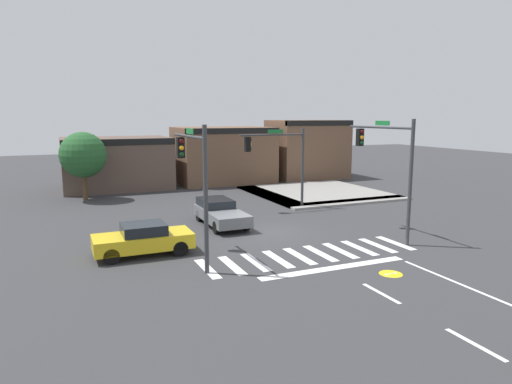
# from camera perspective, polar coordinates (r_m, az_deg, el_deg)

# --- Properties ---
(ground_plane) EXTENTS (120.00, 120.00, 0.00)m
(ground_plane) POSITION_cam_1_polar(r_m,az_deg,el_deg) (24.90, 1.51, -4.99)
(ground_plane) COLOR #353538
(crosswalk_near) EXTENTS (10.11, 2.64, 0.01)m
(crosswalk_near) POSITION_cam_1_polar(r_m,az_deg,el_deg) (21.06, 6.73, -7.75)
(crosswalk_near) COLOR silver
(crosswalk_near) RESTS_ON ground_plane
(lane_markings) EXTENTS (6.80, 24.25, 0.01)m
(lane_markings) POSITION_cam_1_polar(r_m,az_deg,el_deg) (15.76, 26.08, -14.74)
(lane_markings) COLOR white
(lane_markings) RESTS_ON ground_plane
(bike_detector_marking) EXTENTS (0.93, 0.93, 0.01)m
(bike_detector_marking) POSITION_cam_1_polar(r_m,az_deg,el_deg) (19.26, 16.44, -9.75)
(bike_detector_marking) COLOR yellow
(bike_detector_marking) RESTS_ON ground_plane
(curb_corner_northeast) EXTENTS (10.00, 10.60, 0.15)m
(curb_corner_northeast) POSITION_cam_1_polar(r_m,az_deg,el_deg) (36.94, 7.30, -0.19)
(curb_corner_northeast) COLOR gray
(curb_corner_northeast) RESTS_ON ground_plane
(storefront_row) EXTENTS (26.63, 6.49, 5.80)m
(storefront_row) POSITION_cam_1_polar(r_m,az_deg,el_deg) (43.27, -4.72, 4.59)
(storefront_row) COLOR brown
(storefront_row) RESTS_ON ground_plane
(traffic_signal_northeast) EXTENTS (4.66, 0.32, 5.41)m
(traffic_signal_northeast) POSITION_cam_1_polar(r_m,az_deg,el_deg) (30.37, 2.86, 4.78)
(traffic_signal_northeast) COLOR #383A3D
(traffic_signal_northeast) RESTS_ON ground_plane
(traffic_signal_southwest) EXTENTS (0.32, 4.80, 5.89)m
(traffic_signal_southwest) POSITION_cam_1_polar(r_m,az_deg,el_deg) (19.36, -7.79, 2.84)
(traffic_signal_southwest) COLOR #383A3D
(traffic_signal_southwest) RESTS_ON ground_plane
(traffic_signal_southeast) EXTENTS (0.32, 5.08, 6.08)m
(traffic_signal_southeast) POSITION_cam_1_polar(r_m,az_deg,el_deg) (24.19, 15.99, 4.31)
(traffic_signal_southeast) COLOR #383A3D
(traffic_signal_southeast) RESTS_ON ground_plane
(car_yellow) EXTENTS (4.35, 1.90, 1.44)m
(car_yellow) POSITION_cam_1_polar(r_m,az_deg,el_deg) (21.32, -13.86, -5.70)
(car_yellow) COLOR gold
(car_yellow) RESTS_ON ground_plane
(car_gray) EXTENTS (1.94, 4.77, 1.39)m
(car_gray) POSITION_cam_1_polar(r_m,az_deg,el_deg) (26.43, -4.49, -2.55)
(car_gray) COLOR slate
(car_gray) RESTS_ON ground_plane
(roadside_tree) EXTENTS (3.36, 3.36, 5.08)m
(roadside_tree) POSITION_cam_1_polar(r_m,az_deg,el_deg) (36.00, -20.75, 4.33)
(roadside_tree) COLOR #4C3823
(roadside_tree) RESTS_ON ground_plane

